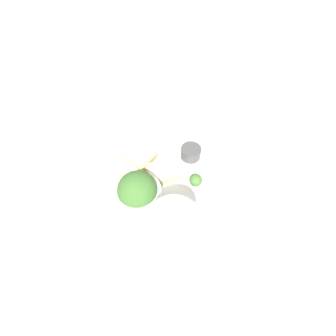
{
  "coord_description": "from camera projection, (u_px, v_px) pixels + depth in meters",
  "views": [
    {
      "loc": [
        0.05,
        -0.43,
        0.58
      ],
      "look_at": [
        0.0,
        0.0,
        0.03
      ],
      "focal_mm": 28.0,
      "sensor_mm": 36.0,
      "label": 1
    }
  ],
  "objects": [
    {
      "name": "ground_plane",
      "position": [
        168.0,
        176.0,
        0.72
      ],
      "size": [
        4.0,
        4.0,
        0.0
      ],
      "primitive_type": "plane",
      "color": "beige"
    },
    {
      "name": "dinner_plate",
      "position": [
        168.0,
        174.0,
        0.72
      ],
      "size": [
        0.3,
        0.3,
        0.01
      ],
      "color": "white",
      "rests_on": "ground_plane"
    },
    {
      "name": "salad_bowl",
      "position": [
        138.0,
        193.0,
        0.62
      ],
      "size": [
        0.11,
        0.11,
        0.1
      ],
      "color": "white",
      "rests_on": "dinner_plate"
    },
    {
      "name": "sauce_ramekin",
      "position": [
        191.0,
        152.0,
        0.73
      ],
      "size": [
        0.06,
        0.06,
        0.03
      ],
      "color": "#4C4C4C",
      "rests_on": "dinner_plate"
    },
    {
      "name": "cheese_toast_near",
      "position": [
        138.0,
        155.0,
        0.73
      ],
      "size": [
        0.11,
        0.1,
        0.03
      ],
      "color": "#D1B27F",
      "rests_on": "dinner_plate"
    },
    {
      "name": "cheese_toast_far",
      "position": [
        164.0,
        171.0,
        0.7
      ],
      "size": [
        0.11,
        0.1,
        0.03
      ],
      "color": "#D1B27F",
      "rests_on": "dinner_plate"
    },
    {
      "name": "wine_glass",
      "position": [
        174.0,
        230.0,
        0.48
      ],
      "size": [
        0.1,
        0.1,
        0.17
      ],
      "color": "silver",
      "rests_on": "ground_plane"
    },
    {
      "name": "garnish",
      "position": [
        196.0,
        180.0,
        0.68
      ],
      "size": [
        0.03,
        0.03,
        0.03
      ],
      "color": "#477533",
      "rests_on": "dinner_plate"
    },
    {
      "name": "napkin",
      "position": [
        140.0,
        120.0,
        0.86
      ],
      "size": [
        0.19,
        0.18,
        0.01
      ],
      "color": "white",
      "rests_on": "ground_plane"
    }
  ]
}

